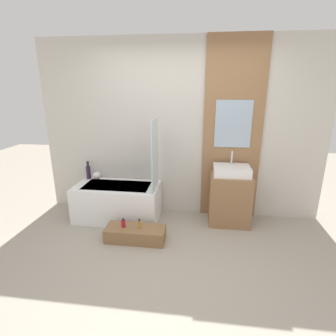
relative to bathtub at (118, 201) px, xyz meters
name	(u,v)px	position (x,y,z in m)	size (l,w,h in m)	color
ground_plane	(165,276)	(0.89, -1.21, -0.27)	(12.00, 12.00, 0.00)	#A39989
wall_tiled_back	(180,130)	(0.89, 0.37, 1.03)	(4.20, 0.06, 2.60)	beige
wall_wood_accent	(232,132)	(1.65, 0.32, 1.04)	(0.83, 0.04, 2.60)	#8E6642
bathtub	(118,201)	(0.00, 0.00, 0.00)	(1.24, 0.64, 0.53)	white
glass_shower_screen	(155,155)	(0.59, -0.07, 0.76)	(0.01, 0.47, 0.99)	silver
wooden_step_bench	(135,234)	(0.41, -0.57, -0.18)	(0.77, 0.30, 0.18)	olive
vanity_cabinet	(230,199)	(1.65, 0.07, 0.10)	(0.58, 0.45, 0.74)	#8E6642
sink	(232,171)	(1.65, 0.08, 0.54)	(0.50, 0.37, 0.32)	white
vase_tall_dark	(88,172)	(-0.54, 0.24, 0.38)	(0.07, 0.07, 0.28)	#2D1E33
vase_round_light	(97,176)	(-0.39, 0.21, 0.32)	(0.12, 0.12, 0.12)	white
bottle_soap_primary	(123,223)	(0.26, -0.57, -0.03)	(0.05, 0.05, 0.12)	#B21928
bottle_soap_secondary	(139,224)	(0.47, -0.57, -0.03)	(0.04, 0.04, 0.13)	#B2752D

